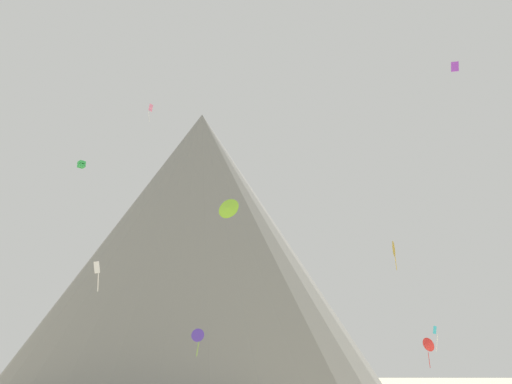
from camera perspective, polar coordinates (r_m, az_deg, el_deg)
name	(u,v)px	position (r m, az deg, el deg)	size (l,w,h in m)	color
rock_massif	(199,247)	(117.47, -5.78, -5.47)	(84.36, 84.36, 57.23)	gray
kite_green_high	(81,164)	(87.49, -17.11, 2.66)	(1.28, 1.28, 0.97)	green
kite_rainbow_low	(250,340)	(89.65, -0.64, -14.60)	(1.32, 1.29, 1.51)	#E5668C
kite_gold_mid	(394,249)	(79.60, 13.71, -5.58)	(0.53, 2.27, 4.04)	gold
kite_violet_high	(455,67)	(61.41, 19.33, 11.79)	(0.75, 0.42, 1.08)	purple
kite_red_low	(428,345)	(88.83, 16.87, -14.48)	(1.90, 2.23, 4.23)	red
kite_indigo_low	(198,336)	(74.33, -5.85, -14.14)	(1.71, 0.62, 3.41)	#5138B2
kite_pink_high	(150,109)	(89.10, -10.55, 8.15)	(0.63, 0.82, 2.95)	pink
kite_lime_mid	(228,208)	(65.07, -2.80, -1.62)	(2.69, 1.81, 2.50)	#8CD133
kite_cyan_low	(435,333)	(93.01, 17.55, -13.35)	(0.76, 0.58, 3.85)	#33BCDB
kite_white_low	(97,271)	(57.19, -15.66, -7.63)	(0.74, 0.28, 2.95)	white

